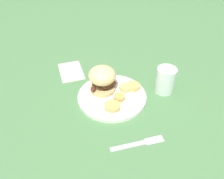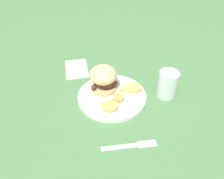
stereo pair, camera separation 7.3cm
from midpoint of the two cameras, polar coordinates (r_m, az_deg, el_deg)
name	(u,v)px [view 1 (the left image)]	position (r m, az deg, el deg)	size (l,w,h in m)	color
ground_plane	(112,98)	(0.82, -2.53, -2.29)	(4.00, 4.00, 0.00)	#4C7A47
dinner_plate	(112,96)	(0.82, -2.55, -1.83)	(0.26, 0.26, 0.02)	white
sandwich	(102,78)	(0.80, -5.24, 2.80)	(0.11, 0.11, 0.10)	tan
potato_round_0	(125,87)	(0.83, 0.97, 0.44)	(0.04, 0.04, 0.01)	#DBB766
potato_round_1	(120,97)	(0.79, -0.56, -2.03)	(0.04, 0.04, 0.01)	tan
potato_round_2	(113,106)	(0.76, -2.61, -4.44)	(0.06, 0.06, 0.01)	tan
potato_round_3	(133,86)	(0.84, 3.07, 0.77)	(0.05, 0.05, 0.01)	tan
fork	(138,143)	(0.68, 3.79, -14.03)	(0.15, 0.11, 0.00)	silver
drinking_glass	(165,80)	(0.84, 11.36, 2.33)	(0.07, 0.07, 0.10)	silver
napkin	(71,71)	(0.98, -12.75, 4.64)	(0.15, 0.10, 0.01)	beige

